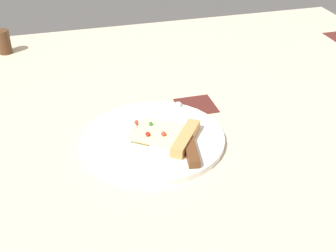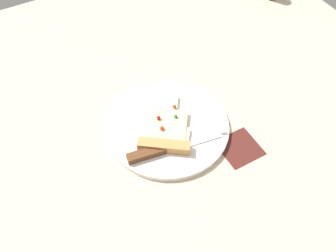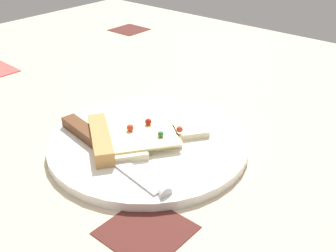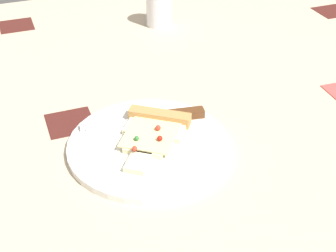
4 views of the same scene
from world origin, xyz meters
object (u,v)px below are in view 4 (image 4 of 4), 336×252
Objects in this scene: plate at (149,146)px; pizza_slice at (153,131)px; knife at (156,118)px; drinking_glass at (159,8)px.

pizza_slice is at bearing -35.69° from plate.
knife is 48.94cm from drinking_glass.
drinking_glass is (49.93, -18.86, 2.85)cm from pizza_slice.
plate is at bearing 158.61° from drinking_glass.
pizza_slice is 0.78× the size of knife.
plate is 56.06cm from drinking_glass.
knife is at bearing -28.82° from plate.
drinking_glass reaches higher than plate.
pizza_slice is at bearing 164.01° from knife.
plate is 3.01× the size of drinking_glass.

